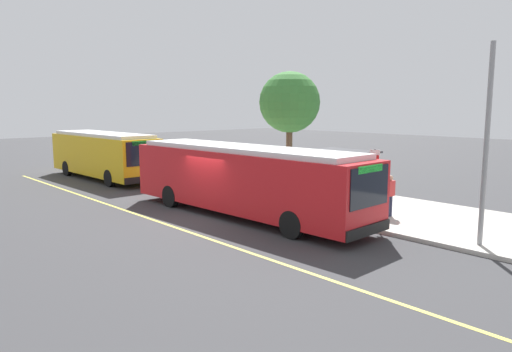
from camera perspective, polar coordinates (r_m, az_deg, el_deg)
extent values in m
plane|color=#38383A|center=(20.33, -5.37, -4.75)|extent=(120.00, 120.00, 0.00)
cube|color=#B7B2A8|center=(24.30, 6.04, -2.44)|extent=(44.00, 6.40, 0.15)
cube|color=#E0D64C|center=(19.13, -10.68, -5.67)|extent=(36.00, 0.14, 0.01)
cube|color=red|center=(19.95, -1.57, -0.43)|extent=(12.27, 2.97, 2.40)
cube|color=silver|center=(19.80, -1.59, 3.29)|extent=(11.29, 2.68, 0.20)
cube|color=black|center=(15.98, 13.41, -1.26)|extent=(0.12, 2.17, 1.34)
cube|color=black|center=(20.80, 1.04, 0.72)|extent=(10.72, 0.41, 1.06)
cube|color=white|center=(21.00, 1.04, -2.71)|extent=(11.58, 0.43, 0.28)
cube|color=#26D83F|center=(15.89, 13.49, 0.83)|extent=(0.08, 1.40, 0.24)
cube|color=black|center=(16.27, 13.28, -6.32)|extent=(0.17, 2.50, 0.36)
cylinder|color=black|center=(18.49, 9.09, -4.54)|extent=(1.01, 0.31, 1.00)
cylinder|color=black|center=(16.75, 4.31, -5.80)|extent=(1.01, 0.31, 1.00)
cylinder|color=black|center=(23.61, -5.50, -1.70)|extent=(1.01, 0.31, 1.00)
cylinder|color=black|center=(22.27, -10.15, -2.39)|extent=(1.01, 0.31, 1.00)
cube|color=gold|center=(31.90, -17.76, 2.43)|extent=(10.12, 2.74, 2.40)
cube|color=silver|center=(31.80, -17.86, 4.76)|extent=(9.31, 2.47, 0.20)
cube|color=black|center=(27.40, -13.22, 2.62)|extent=(0.08, 2.17, 1.34)
cube|color=black|center=(32.45, -15.72, 3.12)|extent=(8.87, 0.21, 1.06)
cube|color=black|center=(32.58, -15.63, 0.90)|extent=(9.57, 0.21, 0.28)
cube|color=#26D83F|center=(27.35, -13.26, 3.85)|extent=(0.06, 1.40, 0.24)
cube|color=black|center=(27.56, -13.11, -0.38)|extent=(0.13, 2.50, 0.36)
cylinder|color=black|center=(29.80, -13.07, 0.20)|extent=(1.01, 0.30, 1.00)
cylinder|color=black|center=(28.73, -17.05, -0.25)|extent=(1.01, 0.30, 1.00)
cylinder|color=black|center=(35.22, -18.11, 1.21)|extent=(1.01, 0.30, 1.00)
cylinder|color=black|center=(34.32, -21.60, 0.86)|extent=(1.01, 0.30, 1.00)
cylinder|color=#333338|center=(21.86, 14.24, -0.46)|extent=(0.10, 0.10, 2.40)
cylinder|color=#333338|center=(20.80, 12.25, -0.82)|extent=(0.10, 0.10, 2.40)
cylinder|color=#333338|center=(23.38, 8.94, 0.25)|extent=(0.10, 0.10, 2.40)
cylinder|color=#333338|center=(22.39, 6.85, -0.06)|extent=(0.10, 0.10, 2.40)
cube|color=#333338|center=(21.93, 10.58, 2.95)|extent=(2.90, 1.60, 0.08)
cube|color=#4C606B|center=(22.59, 11.50, -0.09)|extent=(2.47, 0.04, 2.16)
cube|color=navy|center=(22.89, 7.92, -0.02)|extent=(0.06, 1.11, 1.82)
cube|color=brown|center=(22.46, 10.06, -2.04)|extent=(1.60, 0.44, 0.06)
cube|color=brown|center=(22.60, 10.45, -1.27)|extent=(1.60, 0.05, 0.44)
cube|color=#333338|center=(22.94, 8.63, -2.36)|extent=(0.08, 0.40, 0.45)
cube|color=#333338|center=(22.07, 11.52, -2.85)|extent=(0.08, 0.40, 0.45)
cylinder|color=#333338|center=(19.10, 13.89, -1.06)|extent=(0.07, 0.07, 2.80)
cube|color=white|center=(18.94, 13.97, 2.22)|extent=(0.44, 0.03, 0.56)
cube|color=red|center=(18.93, 13.95, 2.21)|extent=(0.40, 0.01, 0.16)
cylinder|color=#282D47|center=(20.19, 15.75, -3.45)|extent=(0.14, 0.14, 0.85)
cylinder|color=#282D47|center=(20.04, 15.47, -3.53)|extent=(0.14, 0.14, 0.85)
cube|color=red|center=(19.98, 15.69, -1.42)|extent=(0.24, 0.40, 0.62)
sphere|color=tan|center=(19.92, 15.74, -0.23)|extent=(0.22, 0.22, 0.22)
cylinder|color=brown|center=(27.50, 3.97, 2.55)|extent=(0.36, 0.36, 3.38)
sphere|color=#387A33|center=(27.37, 4.03, 8.78)|extent=(3.45, 3.45, 3.45)
cylinder|color=gray|center=(16.64, 25.77, 3.26)|extent=(0.16, 0.16, 6.40)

